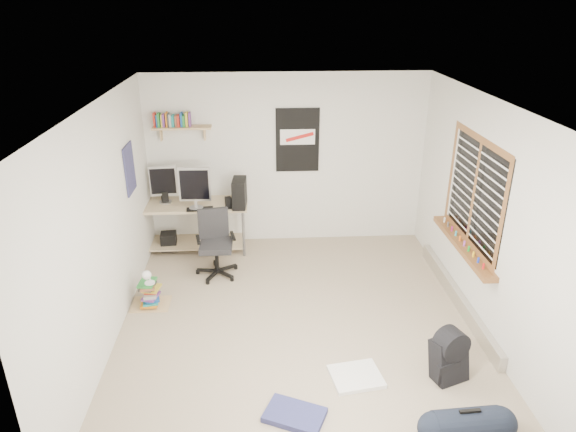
{
  "coord_description": "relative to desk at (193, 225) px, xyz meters",
  "views": [
    {
      "loc": [
        -0.4,
        -4.87,
        3.45
      ],
      "look_at": [
        -0.09,
        0.48,
        1.13
      ],
      "focal_mm": 32.0,
      "sensor_mm": 36.0,
      "label": 1
    }
  ],
  "objects": [
    {
      "name": "floor",
      "position": [
        1.39,
        -2.0,
        -0.37
      ],
      "size": [
        4.0,
        4.5,
        0.01
      ],
      "primitive_type": "cube",
      "color": "gray",
      "rests_on": "ground"
    },
    {
      "name": "ceiling",
      "position": [
        1.39,
        -2.0,
        2.14
      ],
      "size": [
        4.0,
        4.5,
        0.01
      ],
      "primitive_type": "cube",
      "color": "white",
      "rests_on": "ground"
    },
    {
      "name": "back_wall",
      "position": [
        1.39,
        0.25,
        0.89
      ],
      "size": [
        4.0,
        0.01,
        2.5
      ],
      "primitive_type": "cube",
      "color": "silver",
      "rests_on": "ground"
    },
    {
      "name": "left_wall",
      "position": [
        -0.62,
        -2.0,
        0.89
      ],
      "size": [
        0.01,
        4.5,
        2.5
      ],
      "primitive_type": "cube",
      "color": "silver",
      "rests_on": "ground"
    },
    {
      "name": "right_wall",
      "position": [
        3.39,
        -2.0,
        0.89
      ],
      "size": [
        0.01,
        4.5,
        2.5
      ],
      "primitive_type": "cube",
      "color": "silver",
      "rests_on": "ground"
    },
    {
      "name": "desk",
      "position": [
        0.0,
        0.0,
        0.0
      ],
      "size": [
        1.74,
        1.16,
        0.73
      ],
      "primitive_type": "cube",
      "rotation": [
        0.0,
        0.0,
        -0.31
      ],
      "color": "beige",
      "rests_on": "floor"
    },
    {
      "name": "monitor_left",
      "position": [
        -0.36,
        0.0,
        0.58
      ],
      "size": [
        0.39,
        0.13,
        0.42
      ],
      "primitive_type": "cube",
      "rotation": [
        0.0,
        0.0,
        0.09
      ],
      "color": "#9B9A9F",
      "rests_on": "desk"
    },
    {
      "name": "monitor_right",
      "position": [
        0.1,
        -0.25,
        0.6
      ],
      "size": [
        0.43,
        0.12,
        0.47
      ],
      "primitive_type": "cube",
      "rotation": [
        0.0,
        0.0,
        -0.03
      ],
      "color": "#B9B9BE",
      "rests_on": "desk"
    },
    {
      "name": "pc_tower",
      "position": [
        0.7,
        -0.2,
        0.56
      ],
      "size": [
        0.2,
        0.39,
        0.39
      ],
      "primitive_type": "cube",
      "rotation": [
        0.0,
        0.0,
        -0.06
      ],
      "color": "black",
      "rests_on": "desk"
    },
    {
      "name": "keyboard",
      "position": [
        0.15,
        -0.29,
        0.38
      ],
      "size": [
        0.37,
        0.16,
        0.02
      ],
      "primitive_type": "cube",
      "rotation": [
        0.0,
        0.0,
        0.1
      ],
      "color": "black",
      "rests_on": "desk"
    },
    {
      "name": "speaker_left",
      "position": [
        -0.36,
        0.0,
        0.45
      ],
      "size": [
        0.11,
        0.11,
        0.17
      ],
      "primitive_type": "cube",
      "rotation": [
        0.0,
        0.0,
        0.39
      ],
      "color": "black",
      "rests_on": "desk"
    },
    {
      "name": "speaker_right",
      "position": [
        0.55,
        -0.26,
        0.45
      ],
      "size": [
        0.1,
        0.1,
        0.16
      ],
      "primitive_type": "cube",
      "rotation": [
        0.0,
        0.0,
        0.25
      ],
      "color": "black",
      "rests_on": "desk"
    },
    {
      "name": "office_chair",
      "position": [
        0.4,
        -0.81,
        0.12
      ],
      "size": [
        0.68,
        0.68,
        0.89
      ],
      "primitive_type": "cube",
      "rotation": [
        0.0,
        0.0,
        0.19
      ],
      "color": "black",
      "rests_on": "floor"
    },
    {
      "name": "wall_shelf",
      "position": [
        -0.06,
        0.14,
        1.42
      ],
      "size": [
        0.8,
        0.22,
        0.24
      ],
      "primitive_type": "cube",
      "color": "tan",
      "rests_on": "back_wall"
    },
    {
      "name": "poster_back_wall",
      "position": [
        1.54,
        0.23,
        1.19
      ],
      "size": [
        0.62,
        0.03,
        0.92
      ],
      "primitive_type": "cube",
      "color": "black",
      "rests_on": "back_wall"
    },
    {
      "name": "poster_left_wall",
      "position": [
        -0.6,
        -0.8,
        1.14
      ],
      "size": [
        0.02,
        0.42,
        0.6
      ],
      "primitive_type": "cube",
      "color": "navy",
      "rests_on": "left_wall"
    },
    {
      "name": "window",
      "position": [
        3.34,
        -1.7,
        1.08
      ],
      "size": [
        0.1,
        1.5,
        1.26
      ],
      "primitive_type": "cube",
      "color": "brown",
      "rests_on": "right_wall"
    },
    {
      "name": "baseboard_heater",
      "position": [
        3.34,
        -1.7,
        -0.28
      ],
      "size": [
        0.08,
        2.5,
        0.18
      ],
      "primitive_type": "cube",
      "color": "#B7B2A8",
      "rests_on": "floor"
    },
    {
      "name": "backpack",
      "position": [
        2.78,
        -2.96,
        -0.16
      ],
      "size": [
        0.4,
        0.36,
        0.44
      ],
      "primitive_type": "cube",
      "rotation": [
        0.0,
        0.0,
        0.36
      ],
      "color": "black",
      "rests_on": "floor"
    },
    {
      "name": "duffel_bag",
      "position": [
        2.67,
        -3.73,
        -0.22
      ],
      "size": [
        0.31,
        0.31,
        0.57
      ],
      "primitive_type": "cylinder",
      "rotation": [
        0.0,
        0.0,
        0.05
      ],
      "color": "black",
      "rests_on": "floor"
    },
    {
      "name": "tshirt",
      "position": [
        1.89,
        -2.94,
        -0.34
      ],
      "size": [
        0.54,
        0.48,
        0.04
      ],
      "primitive_type": "cube",
      "rotation": [
        0.0,
        0.0,
        0.16
      ],
      "color": "silver",
      "rests_on": "floor"
    },
    {
      "name": "jeans_a",
      "position": [
        1.25,
        -3.41,
        -0.33
      ],
      "size": [
        0.61,
        0.51,
        0.06
      ],
      "primitive_type": "cube",
      "rotation": [
        0.0,
        0.0,
        -0.43
      ],
      "color": "navy",
      "rests_on": "floor"
    },
    {
      "name": "book_stack",
      "position": [
        -0.36,
        -1.51,
        -0.22
      ],
      "size": [
        0.48,
        0.41,
        0.29
      ],
      "primitive_type": "cube",
      "rotation": [
        0.0,
        0.0,
        0.15
      ],
      "color": "brown",
      "rests_on": "floor"
    },
    {
      "name": "desk_lamp",
      "position": [
        -0.34,
        -1.53,
        0.02
      ],
      "size": [
        0.16,
        0.22,
        0.2
      ],
      "primitive_type": "cube",
      "rotation": [
        0.0,
        0.0,
        -0.21
      ],
      "color": "white",
      "rests_on": "book_stack"
    },
    {
      "name": "subwoofer",
      "position": [
        -0.36,
        -0.04,
        -0.22
      ],
      "size": [
        0.24,
        0.24,
        0.25
      ],
      "primitive_type": "cube",
      "rotation": [
        0.0,
        0.0,
        0.08
      ],
      "color": "black",
      "rests_on": "floor"
    }
  ]
}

